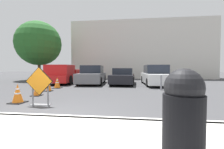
# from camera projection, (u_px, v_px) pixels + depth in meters

# --- Properties ---
(ground_plane) EXTENTS (96.00, 96.00, 0.00)m
(ground_plane) POSITION_uv_depth(u_px,v_px,m) (107.00, 83.00, 13.65)
(ground_plane) COLOR #3D3D3F
(sidewalk_strip) EXTENTS (26.22, 2.60, 0.14)m
(sidewalk_strip) POSITION_uv_depth(u_px,v_px,m) (2.00, 144.00, 2.44)
(sidewalk_strip) COLOR beige
(sidewalk_strip) RESTS_ON ground_plane
(curb_lip) EXTENTS (26.22, 0.20, 0.14)m
(curb_lip) POSITION_uv_depth(u_px,v_px,m) (47.00, 118.00, 3.73)
(curb_lip) COLOR beige
(curb_lip) RESTS_ON ground_plane
(road_closed_sign) EXTENTS (1.02, 0.20, 1.37)m
(road_closed_sign) POSITION_uv_depth(u_px,v_px,m) (39.00, 85.00, 5.28)
(road_closed_sign) COLOR black
(road_closed_sign) RESTS_ON ground_plane
(traffic_cone_nearest) EXTENTS (0.52, 0.52, 0.73)m
(traffic_cone_nearest) POSITION_uv_depth(u_px,v_px,m) (18.00, 94.00, 5.65)
(traffic_cone_nearest) COLOR black
(traffic_cone_nearest) RESTS_ON ground_plane
(traffic_cone_second) EXTENTS (0.43, 0.43, 0.59)m
(traffic_cone_second) POSITION_uv_depth(u_px,v_px,m) (37.00, 90.00, 7.14)
(traffic_cone_second) COLOR black
(traffic_cone_second) RESTS_ON ground_plane
(traffic_cone_third) EXTENTS (0.38, 0.38, 0.72)m
(traffic_cone_third) POSITION_uv_depth(u_px,v_px,m) (49.00, 85.00, 8.60)
(traffic_cone_third) COLOR black
(traffic_cone_third) RESTS_ON ground_plane
(traffic_cone_fourth) EXTENTS (0.53, 0.53, 0.73)m
(traffic_cone_fourth) POSITION_uv_depth(u_px,v_px,m) (57.00, 83.00, 9.95)
(traffic_cone_fourth) COLOR black
(traffic_cone_fourth) RESTS_ON ground_plane
(pickup_truck) EXTENTS (2.33, 5.44, 1.61)m
(pickup_truck) POSITION_uv_depth(u_px,v_px,m) (64.00, 75.00, 13.28)
(pickup_truck) COLOR red
(pickup_truck) RESTS_ON ground_plane
(parked_car_nearest) EXTENTS (2.17, 4.52, 1.57)m
(parked_car_nearest) POSITION_uv_depth(u_px,v_px,m) (92.00, 75.00, 12.77)
(parked_car_nearest) COLOR slate
(parked_car_nearest) RESTS_ON ground_plane
(parked_car_second) EXTENTS (1.97, 4.47, 1.33)m
(parked_car_second) POSITION_uv_depth(u_px,v_px,m) (123.00, 77.00, 12.53)
(parked_car_second) COLOR black
(parked_car_second) RESTS_ON ground_plane
(parked_car_third) EXTENTS (2.06, 4.77, 1.59)m
(parked_car_third) POSITION_uv_depth(u_px,v_px,m) (156.00, 76.00, 11.97)
(parked_car_third) COLOR white
(parked_car_third) RESTS_ON ground_plane
(trash_bin) EXTENTS (0.53, 0.53, 1.16)m
(trash_bin) POSITION_uv_depth(u_px,v_px,m) (183.00, 112.00, 1.98)
(trash_bin) COLOR black
(trash_bin) RESTS_ON sidewalk_strip
(bollard_nearest) EXTENTS (0.12, 0.12, 0.94)m
(bollard_nearest) POSITION_uv_depth(u_px,v_px,m) (161.00, 82.00, 9.05)
(bollard_nearest) COLOR gray
(bollard_nearest) RESTS_ON ground_plane
(bollard_second) EXTENTS (0.12, 0.12, 1.07)m
(bollard_second) POSITION_uv_depth(u_px,v_px,m) (195.00, 81.00, 8.81)
(bollard_second) COLOR gray
(bollard_second) RESTS_ON ground_plane
(building_facade_backdrop) EXTENTS (18.39, 5.00, 7.55)m
(building_facade_backdrop) POSITION_uv_depth(u_px,v_px,m) (140.00, 51.00, 21.26)
(building_facade_backdrop) COLOR beige
(building_facade_backdrop) RESTS_ON ground_plane
(street_tree_behind_lot) EXTENTS (5.03, 5.03, 6.71)m
(street_tree_behind_lot) POSITION_uv_depth(u_px,v_px,m) (39.00, 44.00, 17.21)
(street_tree_behind_lot) COLOR #513823
(street_tree_behind_lot) RESTS_ON ground_plane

